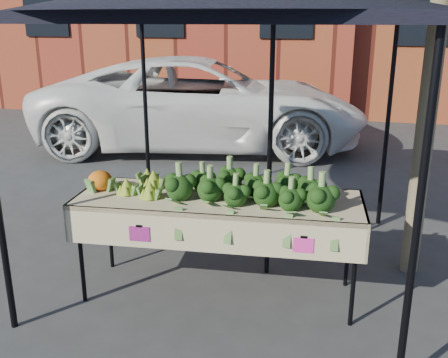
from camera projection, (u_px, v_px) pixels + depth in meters
ground at (225, 291)px, 4.57m from camera, size 90.00×90.00×0.00m
table at (219, 246)px, 4.41m from camera, size 2.45×0.97×0.90m
canopy at (234, 129)px, 4.66m from camera, size 3.16×3.16×2.74m
broccoli_heap at (251, 183)px, 4.20m from camera, size 1.38×0.58×0.27m
romanesco_cluster at (145, 179)px, 4.43m from camera, size 0.44×0.58×0.21m
cauliflower_pair at (100, 179)px, 4.44m from camera, size 0.21×0.21×0.19m
street_tree at (440, 7)px, 4.23m from camera, size 2.46×2.46×4.85m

